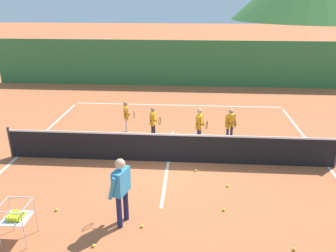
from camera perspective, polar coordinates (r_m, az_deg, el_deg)
The scene contains 21 objects.
ground_plane at distance 10.87m, azimuth 0.05°, elevation -6.09°, with size 120.00×120.00×0.00m, color #BC6038.
line_baseline_far at distance 16.47m, azimuth 1.53°, elevation 3.57°, with size 10.04×0.08×0.01m, color white.
line_sideline_west at distance 12.25m, azimuth -24.17°, elevation -4.78°, with size 0.08×11.41×0.01m, color white.
line_sideline_east at distance 11.68m, azimuth 25.59°, elevation -6.28°, with size 0.08×11.41×0.01m, color white.
line_service_center at distance 10.86m, azimuth 0.05°, elevation -6.07°, with size 0.08×5.12×0.01m, color white.
tennis_net at distance 10.65m, azimuth 0.05°, elevation -3.69°, with size 10.46×0.08×1.05m.
instructor at distance 7.72m, azimuth -7.98°, elevation -9.99°, with size 0.45×0.83×1.67m.
student_0 at distance 12.93m, azimuth -7.08°, elevation 1.96°, with size 0.50×0.56×1.26m.
student_1 at distance 12.29m, azimuth -2.48°, elevation 0.97°, with size 0.41×0.63×1.23m.
student_2 at distance 11.80m, azimuth 5.41°, elevation 0.43°, with size 0.42×0.70×1.36m.
student_3 at distance 12.15m, azimuth 10.54°, elevation 0.53°, with size 0.46×0.68×1.27m.
ball_cart at distance 8.08m, azimuth -24.46°, elevation -13.79°, with size 0.58×0.58×0.90m.
tennis_ball_0 at distance 7.93m, azimuth 20.65°, elevation -18.97°, with size 0.07×0.07×0.07m, color yellow.
tennis_ball_1 at distance 9.01m, azimuth -18.43°, elevation -13.34°, with size 0.07×0.07×0.07m, color yellow.
tennis_ball_2 at distance 8.68m, azimuth 9.46°, elevation -13.85°, with size 0.07×0.07×0.07m, color yellow.
tennis_ball_3 at distance 8.08m, azimuth -4.44°, elevation -16.62°, with size 0.07×0.07×0.07m, color yellow.
tennis_ball_4 at distance 9.66m, azimuth 10.16°, elevation -9.95°, with size 0.07×0.07×0.07m, color yellow.
tennis_ball_5 at distance 10.31m, azimuth 4.76°, elevation -7.55°, with size 0.07×0.07×0.07m, color yellow.
tennis_ball_7 at distance 10.10m, azimuth -8.68°, elevation -8.38°, with size 0.07×0.07×0.07m, color yellow.
tennis_ball_10 at distance 7.72m, azimuth -12.54°, elevation -19.22°, with size 0.07×0.07×0.07m, color yellow.
windscreen_fence at distance 19.91m, azimuth 2.09°, elevation 10.58°, with size 22.09×0.08×2.66m, color #33753D.
Camera 1 is at (0.68, -9.64, 4.97)m, focal length 35.87 mm.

